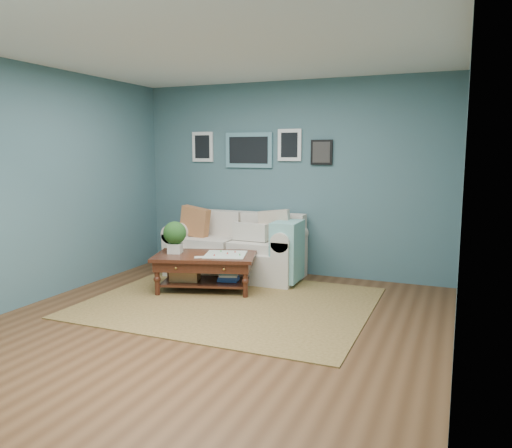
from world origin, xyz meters
The scene contains 4 objects.
room_shell centered at (-0.01, 0.06, 1.36)m, with size 5.00×5.02×2.70m.
area_rug centered at (-0.16, 0.84, 0.01)m, with size 3.15×2.52×0.01m, color brown.
loveseat centered at (-0.55, 2.03, 0.40)m, with size 1.90×0.86×0.98m.
coffee_table centered at (-0.73, 1.17, 0.38)m, with size 1.39×1.06×0.86m.
Camera 1 is at (2.25, -4.18, 1.73)m, focal length 35.00 mm.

